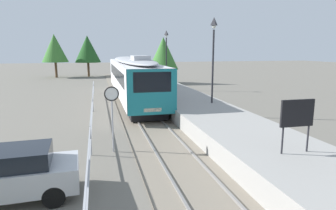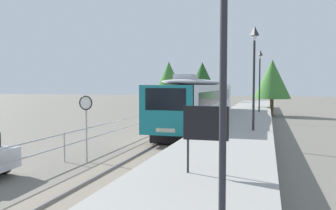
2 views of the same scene
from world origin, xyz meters
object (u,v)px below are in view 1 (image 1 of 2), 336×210
at_px(platform_lamp_far_end, 166,46).
at_px(platform_notice_board, 297,115).
at_px(commuter_train, 133,75).
at_px(speed_limit_sign, 112,103).
at_px(platform_lamp_mid_platform, 213,44).
at_px(parked_hatchback_silver, 7,174).

height_order(platform_lamp_far_end, platform_notice_board, platform_lamp_far_end).
bearing_deg(commuter_train, speed_limit_sign, -100.69).
xyz_separation_m(platform_lamp_mid_platform, speed_limit_sign, (-6.61, -5.41, -2.50)).
xyz_separation_m(commuter_train, platform_notice_board, (3.36, -16.71, 0.05)).
relative_size(platform_lamp_mid_platform, platform_notice_board, 2.97).
relative_size(platform_notice_board, parked_hatchback_silver, 0.44).
height_order(commuter_train, parked_hatchback_silver, commuter_train).
bearing_deg(platform_lamp_mid_platform, platform_lamp_far_end, 90.00).
distance_m(commuter_train, platform_notice_board, 17.05).
distance_m(platform_notice_board, parked_hatchback_silver, 9.03).
bearing_deg(commuter_train, platform_notice_board, -78.64).
distance_m(platform_lamp_far_end, platform_notice_board, 22.50).
distance_m(platform_lamp_far_end, parked_hatchback_silver, 24.16).
bearing_deg(commuter_train, platform_lamp_mid_platform, -59.82).
xyz_separation_m(commuter_train, platform_lamp_far_end, (4.22, 5.64, 2.48)).
distance_m(platform_notice_board, speed_limit_sign, 7.03).
relative_size(platform_lamp_far_end, parked_hatchback_silver, 1.31).
distance_m(platform_lamp_mid_platform, platform_notice_board, 9.81).
height_order(platform_lamp_far_end, parked_hatchback_silver, platform_lamp_far_end).
xyz_separation_m(platform_notice_board, speed_limit_sign, (-5.75, 4.05, -0.06)).
relative_size(platform_lamp_mid_platform, speed_limit_sign, 1.91).
height_order(commuter_train, platform_lamp_mid_platform, platform_lamp_mid_platform).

